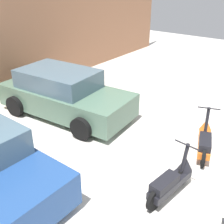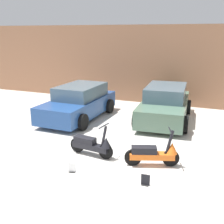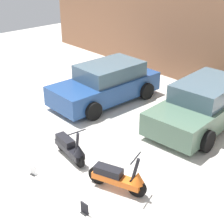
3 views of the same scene
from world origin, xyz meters
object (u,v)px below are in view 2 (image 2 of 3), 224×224
(car_rear_left, at_px, (79,103))
(scooter_front_right, at_px, (154,153))
(car_rear_center, at_px, (165,104))
(placard_near_left_scooter, at_px, (72,168))
(placard_near_right_scooter, at_px, (145,180))
(scooter_front_left, at_px, (93,144))

(car_rear_left, bearing_deg, scooter_front_right, 52.44)
(car_rear_center, distance_m, placard_near_left_scooter, 5.25)
(placard_near_right_scooter, bearing_deg, scooter_front_left, 151.31)
(car_rear_center, bearing_deg, placard_near_right_scooter, 2.19)
(car_rear_left, distance_m, placard_near_left_scooter, 4.61)
(car_rear_center, bearing_deg, scooter_front_right, 3.23)
(scooter_front_left, bearing_deg, scooter_front_right, 8.45)
(car_rear_center, height_order, placard_near_right_scooter, car_rear_center)
(scooter_front_left, distance_m, car_rear_left, 3.71)
(placard_near_right_scooter, bearing_deg, car_rear_left, 133.71)
(placard_near_left_scooter, height_order, placard_near_right_scooter, same)
(scooter_front_left, xyz_separation_m, car_rear_center, (1.15, 4.03, 0.30))
(placard_near_right_scooter, bearing_deg, placard_near_left_scooter, -177.48)
(scooter_front_left, relative_size, car_rear_left, 0.35)
(scooter_front_left, bearing_deg, car_rear_center, 81.05)
(placard_near_left_scooter, bearing_deg, car_rear_left, 116.14)
(car_rear_left, relative_size, placard_near_left_scooter, 14.85)
(car_rear_left, bearing_deg, car_rear_center, 107.68)
(scooter_front_right, distance_m, placard_near_right_scooter, 1.04)
(car_rear_center, bearing_deg, placard_near_left_scooter, -18.31)
(scooter_front_right, height_order, car_rear_center, car_rear_center)
(scooter_front_right, bearing_deg, car_rear_left, 121.64)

